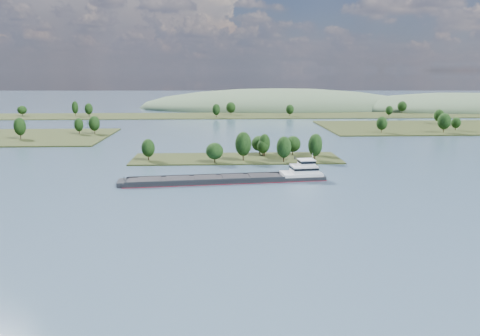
{
  "coord_description": "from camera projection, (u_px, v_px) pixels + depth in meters",
  "views": [
    {
      "loc": [
        -7.9,
        -42.61,
        42.07
      ],
      "look_at": [
        -0.38,
        130.0,
        6.0
      ],
      "focal_mm": 35.0,
      "sensor_mm": 36.0,
      "label": 1
    }
  ],
  "objects": [
    {
      "name": "hill_west",
      "position": [
        278.0,
        108.0,
        542.15
      ],
      "size": [
        320.0,
        160.0,
        44.0
      ],
      "primitive_type": "ellipsoid",
      "color": "#41583C",
      "rests_on": "ground"
    },
    {
      "name": "hill_east",
      "position": [
        460.0,
        109.0,
        521.34
      ],
      "size": [
        260.0,
        140.0,
        36.0
      ],
      "primitive_type": "ellipsoid",
      "color": "#41583C",
      "rests_on": "ground"
    },
    {
      "name": "cargo_barge",
      "position": [
        238.0,
        178.0,
        181.07
      ],
      "size": [
        80.16,
        18.6,
        10.76
      ],
      "color": "black",
      "rests_on": "ground"
    },
    {
      "name": "ground",
      "position": [
        242.0,
        190.0,
        167.96
      ],
      "size": [
        1800.0,
        1800.0,
        0.0
      ],
      "primitive_type": "plane",
      "color": "#3B5166",
      "rests_on": "ground"
    },
    {
      "name": "back_shoreline",
      "position": [
        237.0,
        115.0,
        441.78
      ],
      "size": [
        900.0,
        60.0,
        15.29
      ],
      "color": "#242D14",
      "rests_on": "ground"
    },
    {
      "name": "tree_island",
      "position": [
        250.0,
        152.0,
        225.22
      ],
      "size": [
        100.0,
        30.2,
        14.88
      ],
      "color": "#242D14",
      "rests_on": "ground"
    }
  ]
}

